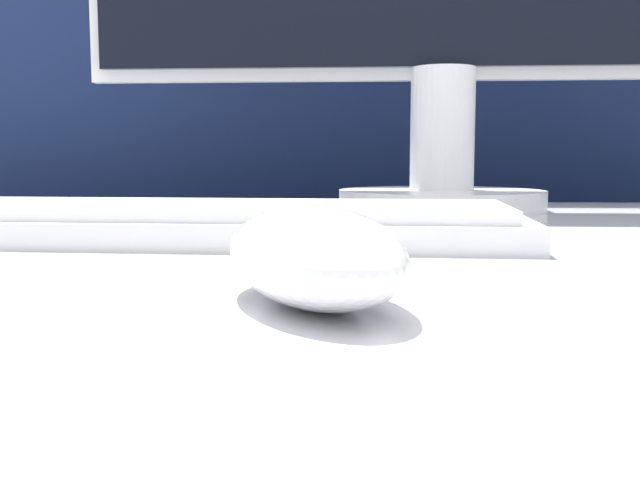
{
  "coord_description": "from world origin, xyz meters",
  "views": [
    {
      "loc": [
        -0.05,
        -0.48,
        0.8
      ],
      "look_at": [
        -0.07,
        -0.17,
        0.76
      ],
      "focal_mm": 42.0,
      "sensor_mm": 36.0,
      "label": 1
    }
  ],
  "objects": [
    {
      "name": "computer_mouse_near",
      "position": [
        -0.07,
        -0.21,
        0.76
      ],
      "size": [
        0.1,
        0.12,
        0.04
      ],
      "rotation": [
        0.0,
        0.0,
        0.41
      ],
      "color": "white",
      "rests_on": "desk"
    },
    {
      "name": "partition_panel",
      "position": [
        0.0,
        0.54,
        0.7
      ],
      "size": [
        5.0,
        0.03,
        1.4
      ],
      "color": "navy",
      "rests_on": "ground_plane"
    },
    {
      "name": "keyboard",
      "position": [
        -0.18,
        -0.01,
        0.76
      ],
      "size": [
        0.45,
        0.14,
        0.02
      ],
      "rotation": [
        0.0,
        0.0,
        -0.03
      ],
      "color": "silver",
      "rests_on": "desk"
    }
  ]
}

